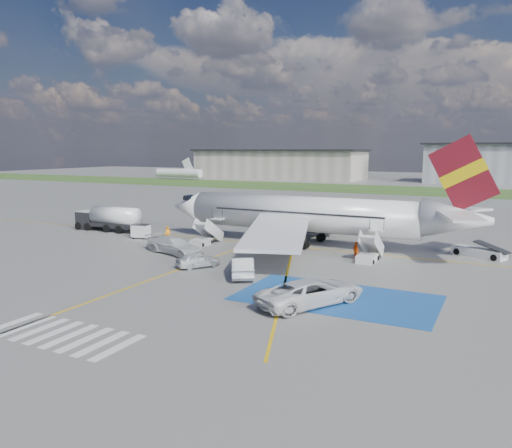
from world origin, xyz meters
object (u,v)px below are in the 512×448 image
Objects in this scene: airliner at (314,215)px; van_white_a at (312,288)px; car_silver_a at (198,260)px; fuel_tanker at (109,221)px; belt_loader at (479,253)px; gpu_cart at (141,232)px; car_silver_b at (243,267)px; van_white_b at (175,243)px.

van_white_a is at bearing -69.85° from airliner.
car_silver_a is at bearing 5.15° from van_white_a.
belt_loader is (43.90, 4.50, -0.93)m from fuel_tanker.
gpu_cart reaches higher than car_silver_b.
car_silver_b is 0.89× the size of van_white_b.
car_silver_b is at bearing -39.08° from gpu_cart.
van_white_a is 20.63m from van_white_b.
airliner is 27.37m from fuel_tanker.
van_white_a is (7.44, -20.28, -2.22)m from airliner.
van_white_a reaches higher than car_silver_b.
fuel_tanker is at bearing 150.47° from gpu_cart.
car_silver_b is at bearing -26.62° from fuel_tanker.
airliner is at bearing -41.32° from van_white_a.
car_silver_b is (-17.11, -17.44, 0.44)m from belt_loader.
fuel_tanker is 4.18× the size of gpu_cart.
belt_loader is 1.40× the size of car_silver_a.
belt_loader is at bearing 0.01° from gpu_cart.
belt_loader is 0.96× the size of van_white_b.
belt_loader reaches higher than car_silver_a.
car_silver_a is 0.63× the size of van_white_a.
belt_loader is at bearing -110.82° from car_silver_a.
van_white_b is at bearing -54.97° from car_silver_b.
gpu_cart is 0.39× the size of van_white_b.
belt_loader is at bearing 5.66° from airliner.
van_white_b is at bearing -2.97° from car_silver_a.
van_white_a reaches higher than car_silver_a.
airliner reaches higher than belt_loader.
airliner reaches higher than car_silver_a.
airliner is 15.49m from van_white_b.
airliner is 5.91× the size of van_white_a.
fuel_tanker is 1.83× the size of car_silver_b.
fuel_tanker is 1.63× the size of van_white_b.
belt_loader is at bearing -48.62° from van_white_b.
car_silver_a is (-5.50, -14.68, -2.72)m from airliner.
car_silver_b is at bearing -91.26° from airliner.
car_silver_b is 9.00m from van_white_a.
gpu_cart is at bearing -164.91° from airliner.
belt_loader is at bearing -164.12° from car_silver_b.
gpu_cart is 17.06m from car_silver_a.
fuel_tanker reaches higher than car_silver_b.
van_white_b is (-10.53, 4.98, 0.28)m from car_silver_b.
car_silver_b reaches higher than car_silver_a.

